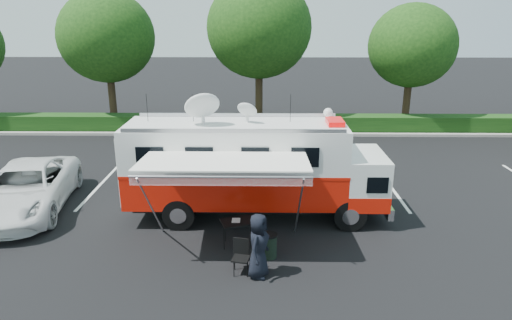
{
  "coord_description": "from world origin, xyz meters",
  "views": [
    {
      "loc": [
        0.22,
        -14.63,
        6.8
      ],
      "look_at": [
        0.0,
        0.5,
        1.9
      ],
      "focal_mm": 32.0,
      "sensor_mm": 36.0,
      "label": 1
    }
  ],
  "objects": [
    {
      "name": "folding_table",
      "position": [
        -0.52,
        -2.15,
        0.77
      ],
      "size": [
        1.13,
        0.96,
        0.82
      ],
      "color": "black",
      "rests_on": "ground_plane"
    },
    {
      "name": "ground_plane",
      "position": [
        0.0,
        0.0,
        0.0
      ],
      "size": [
        120.0,
        120.0,
        0.0
      ],
      "primitive_type": "plane",
      "color": "black",
      "rests_on": "ground"
    },
    {
      "name": "white_suv",
      "position": [
        -8.22,
        0.41,
        0.0
      ],
      "size": [
        3.61,
        6.3,
        1.65
      ],
      "primitive_type": "imported",
      "rotation": [
        0.0,
        0.0,
        0.15
      ],
      "color": "silver",
      "rests_on": "ground_plane"
    },
    {
      "name": "person",
      "position": [
        0.13,
        -3.82,
        0.0
      ],
      "size": [
        0.83,
        1.02,
        1.81
      ],
      "primitive_type": "imported",
      "rotation": [
        0.0,
        0.0,
        1.24
      ],
      "color": "black",
      "rests_on": "ground_plane"
    },
    {
      "name": "trash_bin",
      "position": [
        0.43,
        -2.82,
        0.37
      ],
      "size": [
        0.49,
        0.49,
        0.73
      ],
      "color": "black",
      "rests_on": "ground_plane"
    },
    {
      "name": "command_truck",
      "position": [
        -0.08,
        -0.0,
        1.81
      ],
      "size": [
        8.81,
        2.42,
        4.23
      ],
      "color": "black",
      "rests_on": "ground_plane"
    },
    {
      "name": "folding_chair",
      "position": [
        -0.35,
        -3.6,
        0.56
      ],
      "size": [
        0.54,
        0.56,
        0.95
      ],
      "color": "black",
      "rests_on": "ground_plane"
    },
    {
      "name": "stall_lines",
      "position": [
        -0.5,
        3.0,
        0.0
      ],
      "size": [
        24.12,
        5.5,
        0.01
      ],
      "color": "silver",
      "rests_on": "ground_plane"
    },
    {
      "name": "back_border",
      "position": [
        1.14,
        12.9,
        5.0
      ],
      "size": [
        60.0,
        6.14,
        8.87
      ],
      "color": "#9E998E",
      "rests_on": "ground_plane"
    },
    {
      "name": "awning",
      "position": [
        -0.87,
        -2.52,
        2.72
      ],
      "size": [
        4.81,
        2.5,
        2.91
      ],
      "color": "white",
      "rests_on": "ground_plane"
    }
  ]
}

